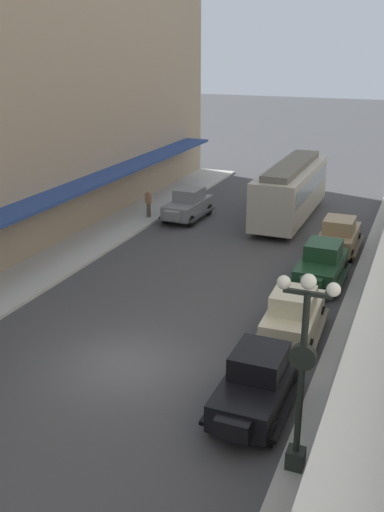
{
  "coord_description": "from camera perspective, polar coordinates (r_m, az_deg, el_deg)",
  "views": [
    {
      "loc": [
        8.5,
        -14.92,
        10.1
      ],
      "look_at": [
        0.0,
        6.0,
        1.8
      ],
      "focal_mm": 41.17,
      "sensor_mm": 36.0,
      "label": 1
    }
  ],
  "objects": [
    {
      "name": "parked_car_0",
      "position": [
        21.44,
        9.84,
        -5.41
      ],
      "size": [
        2.26,
        4.3,
        1.84
      ],
      "color": "beige",
      "rests_on": "ground"
    },
    {
      "name": "parked_car_1",
      "position": [
        30.44,
        14.1,
        2.05
      ],
      "size": [
        2.15,
        4.27,
        1.84
      ],
      "color": "#997F5B",
      "rests_on": "ground"
    },
    {
      "name": "ground_plane",
      "position": [
        19.92,
        -6.62,
        -10.43
      ],
      "size": [
        200.0,
        200.0,
        0.0
      ],
      "primitive_type": "plane",
      "color": "#424244"
    },
    {
      "name": "lamp_post_with_clock",
      "position": [
        14.08,
        10.66,
        -10.54
      ],
      "size": [
        1.42,
        0.44,
        5.16
      ],
      "color": "black",
      "rests_on": "sidewalk_right"
    },
    {
      "name": "pedestrian_2",
      "position": [
        15.71,
        17.9,
        -16.29
      ],
      "size": [
        0.36,
        0.28,
        1.67
      ],
      "color": "#4C4238",
      "rests_on": "sidewalk_right"
    },
    {
      "name": "streetcar",
      "position": [
        35.37,
        9.57,
        6.5
      ],
      "size": [
        2.57,
        9.61,
        3.46
      ],
      "color": "#ADA899",
      "rests_on": "ground"
    },
    {
      "name": "parked_car_4",
      "position": [
        17.25,
        6.29,
        -12.01
      ],
      "size": [
        2.15,
        4.26,
        1.84
      ],
      "color": "black",
      "rests_on": "ground"
    },
    {
      "name": "parked_car_5",
      "position": [
        26.31,
        12.48,
        -0.69
      ],
      "size": [
        2.21,
        4.28,
        1.84
      ],
      "color": "#193D23",
      "rests_on": "ground"
    },
    {
      "name": "pedestrian_1",
      "position": [
        15.04,
        13.01,
        -17.59
      ],
      "size": [
        0.36,
        0.28,
        1.67
      ],
      "color": "#2D2D33",
      "rests_on": "sidewalk_right"
    },
    {
      "name": "pedestrian_3",
      "position": [
        35.22,
        -4.25,
        5.13
      ],
      "size": [
        0.36,
        0.24,
        1.64
      ],
      "color": "#4C4238",
      "rests_on": "sidewalk_left"
    },
    {
      "name": "sidewalk_right",
      "position": [
        18.0,
        15.61,
        -14.51
      ],
      "size": [
        3.0,
        60.0,
        0.15
      ],
      "primitive_type": "cube",
      "color": "#B7B5AD",
      "rests_on": "ground"
    },
    {
      "name": "parked_car_3",
      "position": [
        35.17,
        -0.41,
        5.09
      ],
      "size": [
        2.24,
        4.3,
        1.84
      ],
      "color": "slate",
      "rests_on": "ground"
    }
  ]
}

